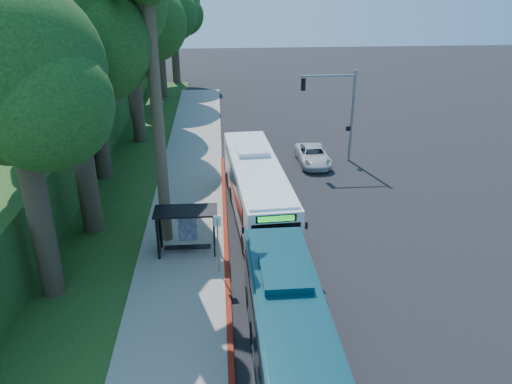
{
  "coord_description": "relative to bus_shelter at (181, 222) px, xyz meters",
  "views": [
    {
      "loc": [
        -5.15,
        -25.76,
        13.74
      ],
      "look_at": [
        -3.12,
        1.0,
        1.62
      ],
      "focal_mm": 35.0,
      "sensor_mm": 36.0,
      "label": 1
    }
  ],
  "objects": [
    {
      "name": "tree_4",
      "position": [
        -4.14,
        34.84,
        7.92
      ],
      "size": [
        8.4,
        8.0,
        14.14
      ],
      "color": "#382B1E",
      "rests_on": "ground"
    },
    {
      "name": "traffic_signal_pole",
      "position": [
        11.04,
        12.86,
        2.62
      ],
      "size": [
        4.1,
        0.3,
        7.0
      ],
      "color": "gray",
      "rests_on": "ground"
    },
    {
      "name": "tree_6",
      "position": [
        -5.65,
        -3.16,
        7.9
      ],
      "size": [
        7.56,
        7.2,
        13.74
      ],
      "color": "#382B1E",
      "rests_on": "ground"
    },
    {
      "name": "bus_shelter",
      "position": [
        0.0,
        0.0,
        0.0
      ],
      "size": [
        3.2,
        1.51,
        2.55
      ],
      "color": "black",
      "rests_on": "ground"
    },
    {
      "name": "stop_sign_pole",
      "position": [
        1.86,
        -2.14,
        0.28
      ],
      "size": [
        0.35,
        0.06,
        3.17
      ],
      "color": "gray",
      "rests_on": "ground"
    },
    {
      "name": "white_bus",
      "position": [
        4.17,
        3.94,
        0.04
      ],
      "size": [
        3.55,
        12.83,
        3.78
      ],
      "rotation": [
        0.0,
        0.0,
        0.07
      ],
      "color": "white",
      "rests_on": "ground"
    },
    {
      "name": "tree_5",
      "position": [
        -3.16,
        42.84,
        7.16
      ],
      "size": [
        7.35,
        7.0,
        12.86
      ],
      "color": "#382B1E",
      "rests_on": "ground"
    },
    {
      "name": "red_curb",
      "position": [
        2.26,
        -1.14,
        -1.74
      ],
      "size": [
        0.25,
        30.0,
        0.13
      ],
      "primitive_type": "cube",
      "color": "maroon",
      "rests_on": "ground"
    },
    {
      "name": "pickup",
      "position": [
        9.14,
        12.41,
        -1.14
      ],
      "size": [
        2.31,
        4.83,
        1.33
      ],
      "primitive_type": "imported",
      "rotation": [
        0.0,
        0.0,
        0.02
      ],
      "color": "silver",
      "rests_on": "ground"
    },
    {
      "name": "ground",
      "position": [
        7.26,
        2.86,
        -1.81
      ],
      "size": [
        140.0,
        140.0,
        0.0
      ],
      "primitive_type": "plane",
      "color": "black",
      "rests_on": "ground"
    },
    {
      "name": "tree_2",
      "position": [
        -4.64,
        18.84,
        8.67
      ],
      "size": [
        8.82,
        8.4,
        15.12
      ],
      "color": "#382B1E",
      "rests_on": "ground"
    },
    {
      "name": "sidewalk",
      "position": [
        -0.04,
        2.86,
        -1.75
      ],
      "size": [
        4.5,
        70.0,
        0.12
      ],
      "primitive_type": "cube",
      "color": "gray",
      "rests_on": "ground"
    },
    {
      "name": "palm_tree",
      "position": [
        -0.94,
        1.36,
        10.57
      ],
      "size": [
        4.2,
        4.2,
        14.4
      ],
      "color": "#4C3F2D",
      "rests_on": "ground"
    },
    {
      "name": "tree_0",
      "position": [
        -5.14,
        2.84,
        9.4
      ],
      "size": [
        8.4,
        8.0,
        15.7
      ],
      "color": "#382B1E",
      "rests_on": "ground"
    },
    {
      "name": "grass_verge",
      "position": [
        -5.74,
        7.86,
        -1.78
      ],
      "size": [
        8.0,
        70.0,
        0.06
      ],
      "primitive_type": "cube",
      "color": "#234719",
      "rests_on": "ground"
    },
    {
      "name": "teal_bus",
      "position": [
        4.37,
        -9.26,
        -0.08
      ],
      "size": [
        2.66,
        11.91,
        3.54
      ],
      "rotation": [
        0.0,
        0.0,
        0.01
      ],
      "color": "#0B353E",
      "rests_on": "ground"
    }
  ]
}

